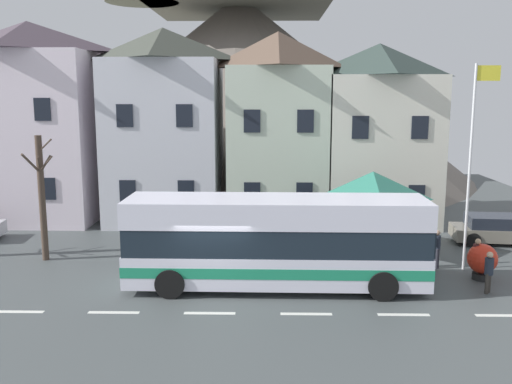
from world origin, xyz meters
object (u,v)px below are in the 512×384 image
object	(u,v)px
hilltop_castle	(239,79)
pedestrian_01	(436,249)
bus_shelter	(373,186)
pedestrian_03	(477,257)
transit_bus	(276,243)
harbour_buoy	(482,260)
townhouse_00	(33,122)
pedestrian_00	(489,269)
parked_car_00	(374,233)
parked_car_02	(499,229)
bare_tree_00	(42,196)
townhouse_01	(165,126)
pedestrian_02	(427,251)
townhouse_03	(377,133)
townhouse_02	(278,128)
public_bench	(404,232)
flagpole	(472,154)

from	to	relation	value
hilltop_castle	pedestrian_01	bearing A→B (deg)	-70.59
bus_shelter	pedestrian_03	xyz separation A→B (m)	(3.33, -3.03, -2.13)
bus_shelter	transit_bus	bearing A→B (deg)	-134.66
harbour_buoy	pedestrian_03	bearing A→B (deg)	154.15
townhouse_00	pedestrian_00	distance (m)	23.62
parked_car_00	bus_shelter	bearing A→B (deg)	-104.07
hilltop_castle	parked_car_02	world-z (taller)	hilltop_castle
pedestrian_03	bare_tree_00	world-z (taller)	bare_tree_00
pedestrian_00	harbour_buoy	world-z (taller)	pedestrian_00
harbour_buoy	pedestrian_00	bearing A→B (deg)	-102.81
townhouse_01	pedestrian_02	distance (m)	15.28
transit_bus	bare_tree_00	xyz separation A→B (m)	(-9.42, 3.15, 1.07)
townhouse_01	townhouse_03	bearing A→B (deg)	2.34
pedestrian_02	townhouse_02	bearing A→B (deg)	121.34
townhouse_03	public_bench	distance (m)	6.53
bus_shelter	flagpole	size ratio (longest dim) A/B	0.46
townhouse_02	bus_shelter	xyz separation A→B (m)	(3.84, -6.66, -2.00)
parked_car_00	pedestrian_01	world-z (taller)	pedestrian_01
parked_car_00	pedestrian_00	bearing A→B (deg)	-62.35
townhouse_02	bare_tree_00	size ratio (longest dim) A/B	1.94
townhouse_03	pedestrian_03	distance (m)	11.07
townhouse_02	pedestrian_01	world-z (taller)	townhouse_02
townhouse_02	pedestrian_03	size ratio (longest dim) A/B	6.52
bare_tree_00	bus_shelter	bearing A→B (deg)	4.11
townhouse_03	pedestrian_03	size ratio (longest dim) A/B	6.15
parked_car_00	pedestrian_03	distance (m)	5.23
pedestrian_02	pedestrian_03	bearing A→B (deg)	-20.73
townhouse_02	public_bench	xyz separation A→B (m)	(5.76, -4.46, -4.49)
pedestrian_01	public_bench	bearing A→B (deg)	94.84
townhouse_02	pedestrian_02	distance (m)	11.39
townhouse_03	parked_car_00	world-z (taller)	townhouse_03
townhouse_03	bus_shelter	bearing A→B (deg)	-101.74
pedestrian_00	pedestrian_02	size ratio (longest dim) A/B	0.97
parked_car_02	pedestrian_00	bearing A→B (deg)	-109.21
flagpole	bare_tree_00	bearing A→B (deg)	176.91
public_bench	flagpole	world-z (taller)	flagpole
hilltop_castle	parked_car_00	size ratio (longest dim) A/B	8.24
flagpole	harbour_buoy	distance (m)	3.96
hilltop_castle	bus_shelter	bearing A→B (deg)	-74.18
harbour_buoy	townhouse_02	bearing A→B (deg)	126.89
harbour_buoy	bus_shelter	bearing A→B (deg)	138.29
townhouse_02	public_bench	bearing A→B (deg)	-37.76
parked_car_00	pedestrian_02	distance (m)	3.92
pedestrian_03	bare_tree_00	size ratio (longest dim) A/B	0.30
townhouse_00	bare_tree_00	xyz separation A→B (m)	(3.49, -7.92, -2.57)
pedestrian_01	parked_car_00	bearing A→B (deg)	122.29
pedestrian_01	public_bench	world-z (taller)	pedestrian_01
pedestrian_01	bare_tree_00	xyz separation A→B (m)	(-15.74, 0.73, 1.92)
townhouse_00	pedestrian_00	size ratio (longest dim) A/B	7.18
transit_bus	public_bench	world-z (taller)	transit_bus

